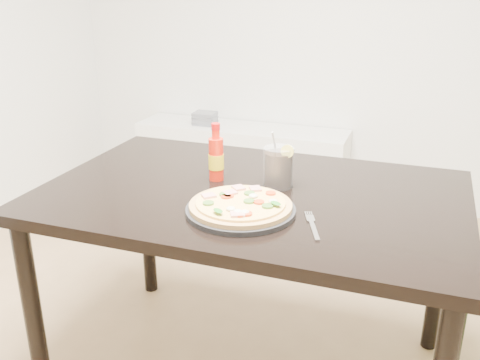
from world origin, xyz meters
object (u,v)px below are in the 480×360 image
(dining_table, at_px, (252,213))
(cola_cup, at_px, (278,168))
(hot_sauce_bottle, at_px, (216,158))
(fork, at_px, (312,224))
(pizza, at_px, (241,205))
(plate, at_px, (241,210))
(media_console, at_px, (241,163))

(dining_table, xyz_separation_m, cola_cup, (0.07, 0.07, 0.15))
(hot_sauce_bottle, xyz_separation_m, fork, (0.40, -0.26, -0.08))
(pizza, height_order, fork, pizza)
(hot_sauce_bottle, bearing_deg, pizza, -53.74)
(fork, bearing_deg, cola_cup, 102.75)
(plate, height_order, fork, plate)
(plate, bearing_deg, hot_sauce_bottle, 126.21)
(dining_table, distance_m, fork, 0.33)
(pizza, xyz_separation_m, hot_sauce_bottle, (-0.18, 0.24, 0.05))
(pizza, distance_m, fork, 0.23)
(plate, bearing_deg, media_console, 109.45)
(hot_sauce_bottle, relative_size, media_console, 0.15)
(hot_sauce_bottle, height_order, cola_cup, hot_sauce_bottle)
(plate, xyz_separation_m, hot_sauce_bottle, (-0.18, 0.24, 0.07))
(pizza, distance_m, cola_cup, 0.26)
(dining_table, distance_m, pizza, 0.22)
(dining_table, distance_m, hot_sauce_bottle, 0.23)
(hot_sauce_bottle, height_order, fork, hot_sauce_bottle)
(hot_sauce_bottle, bearing_deg, dining_table, -20.33)
(dining_table, relative_size, cola_cup, 7.20)
(dining_table, relative_size, hot_sauce_bottle, 6.87)
(pizza, relative_size, cola_cup, 1.60)
(pizza, relative_size, media_console, 0.22)
(plate, height_order, media_console, plate)
(media_console, bearing_deg, plate, -70.55)
(media_console, bearing_deg, cola_cup, -66.26)
(pizza, distance_m, hot_sauce_bottle, 0.30)
(cola_cup, bearing_deg, media_console, 113.74)
(pizza, bearing_deg, plate, 148.21)
(pizza, xyz_separation_m, fork, (0.22, -0.01, -0.02))
(dining_table, xyz_separation_m, plate, (0.02, -0.18, 0.09))
(media_console, bearing_deg, pizza, -70.54)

